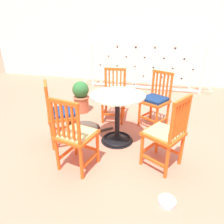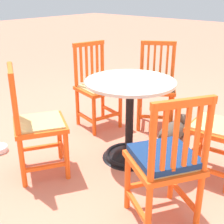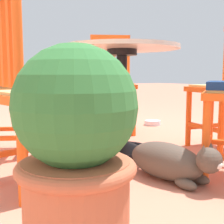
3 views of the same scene
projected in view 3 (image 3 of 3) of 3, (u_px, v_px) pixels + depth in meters
name	position (u px, v px, depth m)	size (l,w,h in m)	color
ground_plane	(147.00, 149.00, 2.22)	(24.00, 24.00, 0.00)	#C6755B
cafe_table	(122.00, 112.00, 2.06)	(0.76, 0.76, 0.73)	black
orange_chair_tucked_in	(112.00, 86.00, 2.82)	(0.55, 0.55, 0.91)	#EA5619
orange_chair_near_fence	(32.00, 97.00, 1.43)	(0.44, 0.44, 0.91)	#EA5619
tabby_cat	(171.00, 162.00, 1.55)	(0.71, 0.34, 0.23)	#4C4238
terracotta_planter	(76.00, 157.00, 0.79)	(0.32, 0.32, 0.62)	#B25B3D
pet_water_bowl	(153.00, 123.00, 3.26)	(0.17, 0.17, 0.05)	silver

